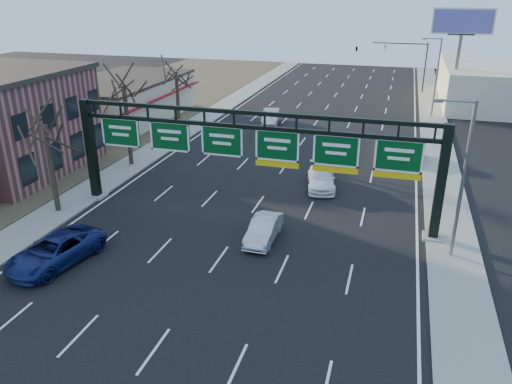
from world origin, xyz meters
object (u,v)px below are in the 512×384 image
(sign_gantry, at_px, (252,150))
(car_blue_suv, at_px, (55,251))
(car_silver_sedan, at_px, (264,230))
(car_white_wagon, at_px, (321,178))

(sign_gantry, bearing_deg, car_blue_suv, -134.00)
(car_blue_suv, xyz_separation_m, car_silver_sedan, (10.30, 5.91, -0.10))
(sign_gantry, xyz_separation_m, car_blue_suv, (-8.66, -8.96, -3.83))
(car_blue_suv, height_order, car_white_wagon, car_blue_suv)
(car_silver_sedan, distance_m, car_white_wagon, 9.73)
(sign_gantry, height_order, car_white_wagon, sign_gantry)
(car_white_wagon, bearing_deg, car_silver_sedan, -112.45)
(sign_gantry, distance_m, car_silver_sedan, 5.24)
(car_blue_suv, distance_m, car_white_wagon, 19.71)
(car_blue_suv, bearing_deg, car_white_wagon, 63.08)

